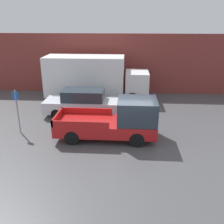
% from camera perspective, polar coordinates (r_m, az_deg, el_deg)
% --- Properties ---
extents(ground_plane, '(60.00, 60.00, 0.00)m').
position_cam_1_polar(ground_plane, '(13.07, 3.73, -6.43)').
color(ground_plane, '#4C4C4F').
extents(building_wall, '(28.00, 0.15, 4.82)m').
position_cam_1_polar(building_wall, '(20.95, 4.06, 10.89)').
color(building_wall, brown).
rests_on(building_wall, ground).
extents(pickup_truck, '(5.18, 2.05, 2.14)m').
position_cam_1_polar(pickup_truck, '(12.90, 1.11, -1.96)').
color(pickup_truck, red).
rests_on(pickup_truck, ground).
extents(car, '(4.73, 1.84, 1.70)m').
position_cam_1_polar(car, '(16.22, -6.85, 2.19)').
color(car, silver).
rests_on(car, ground).
extents(delivery_truck, '(7.66, 2.40, 3.34)m').
position_cam_1_polar(delivery_truck, '(18.98, -4.43, 7.93)').
color(delivery_truck, white).
rests_on(delivery_truck, ground).
extents(parking_sign, '(0.30, 0.07, 2.43)m').
position_cam_1_polar(parking_sign, '(14.27, -20.81, 0.58)').
color(parking_sign, gray).
rests_on(parking_sign, ground).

